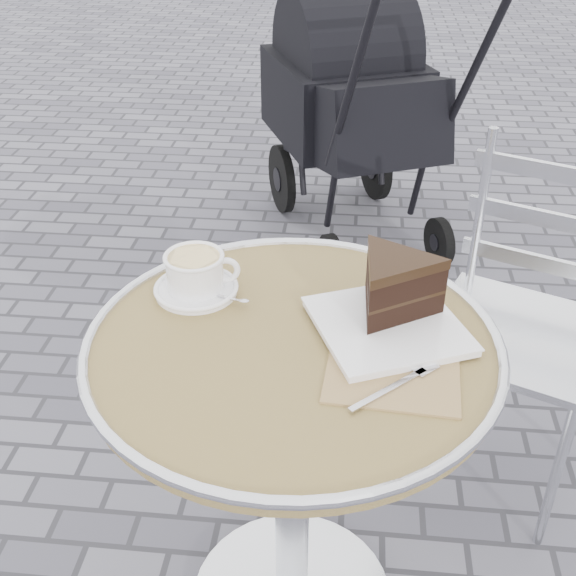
# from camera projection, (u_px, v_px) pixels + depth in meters

# --- Properties ---
(cafe_table) EXTENTS (0.72, 0.72, 0.74)m
(cafe_table) POSITION_uv_depth(u_px,v_px,m) (293.00, 413.00, 1.32)
(cafe_table) COLOR silver
(cafe_table) RESTS_ON ground
(cappuccino_set) EXTENTS (0.18, 0.15, 0.08)m
(cappuccino_set) POSITION_uv_depth(u_px,v_px,m) (196.00, 276.00, 1.34)
(cappuccino_set) COLOR white
(cappuccino_set) RESTS_ON cafe_table
(cake_plate_set) EXTENTS (0.31, 0.39, 0.13)m
(cake_plate_set) POSITION_uv_depth(u_px,v_px,m) (393.00, 295.00, 1.24)
(cake_plate_set) COLOR #9D7A56
(cake_plate_set) RESTS_ON cafe_table
(bistro_chair) EXTENTS (0.52, 0.52, 0.88)m
(bistro_chair) POSITION_uv_depth(u_px,v_px,m) (533.00, 284.00, 1.73)
(bistro_chair) COLOR silver
(bistro_chair) RESTS_ON ground
(baby_stroller) EXTENTS (0.85, 1.17, 1.11)m
(baby_stroller) POSITION_uv_depth(u_px,v_px,m) (354.00, 116.00, 2.87)
(baby_stroller) COLOR black
(baby_stroller) RESTS_ON ground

